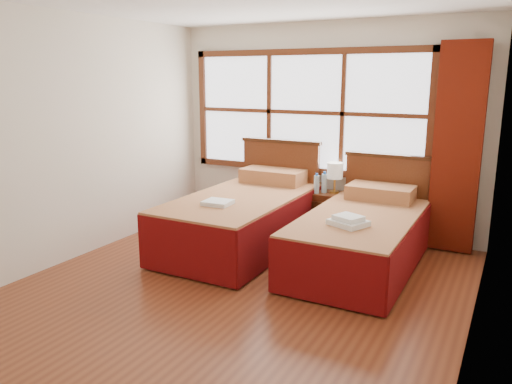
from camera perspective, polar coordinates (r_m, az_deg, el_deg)
The scene contains 14 objects.
floor at distance 4.73m, azimuth -2.42°, elevation -11.20°, with size 4.50×4.50×0.00m, color brown.
wall_back at distance 6.39m, azimuth 7.80°, elevation 7.17°, with size 4.00×4.00×0.00m, color silver.
wall_left at distance 5.64m, azimuth -20.47°, elevation 5.69°, with size 4.50×4.50×0.00m, color silver.
wall_right at distance 3.77m, azimuth 24.61°, elevation 2.03°, with size 4.50×4.50×0.00m, color silver.
window at distance 6.42m, azimuth 5.62°, elevation 9.05°, with size 3.16×0.06×1.56m.
curtain at distance 5.90m, azimuth 22.03°, elevation 4.59°, with size 0.50×0.16×2.30m, color #68180A.
bed_left at distance 5.85m, azimuth -1.18°, elevation -2.77°, with size 1.17×2.27×1.14m.
bed_right at distance 5.34m, azimuth 12.04°, elevation -4.91°, with size 1.08×2.10×1.05m.
nightstand at distance 6.29m, azimuth 7.88°, elevation -2.46°, with size 0.41×0.41×0.54m.
towels_left at distance 5.33m, azimuth -4.38°, elevation -1.21°, with size 0.30×0.27×0.04m.
towels_right at distance 4.83m, azimuth 10.50°, elevation -3.28°, with size 0.41×0.38×0.10m.
lamp at distance 6.17m, azimuth 9.02°, elevation 2.32°, with size 0.19×0.19×0.38m.
bottle_near at distance 6.14m, azimuth 6.94°, elevation 0.90°, with size 0.07×0.07×0.25m.
bottle_far at distance 6.19m, azimuth 7.82°, elevation 1.03°, with size 0.07×0.07×0.26m.
Camera 1 is at (2.19, -3.71, 1.95)m, focal length 35.00 mm.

